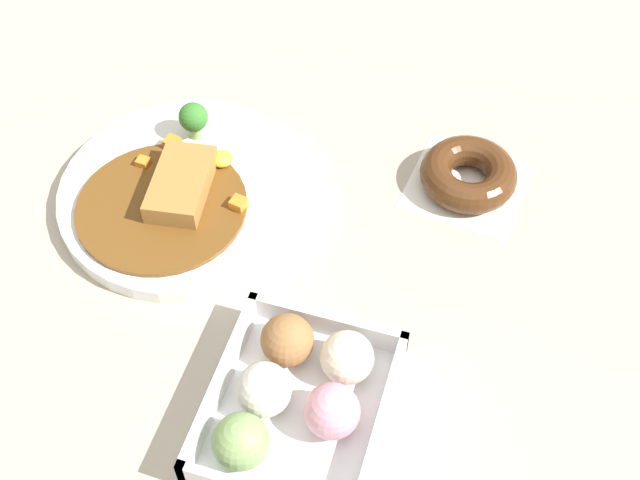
% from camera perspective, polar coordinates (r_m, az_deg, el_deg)
% --- Properties ---
extents(ground_plane, '(1.60, 1.60, 0.00)m').
position_cam_1_polar(ground_plane, '(0.86, -7.66, -3.18)').
color(ground_plane, '#B2A893').
extents(curry_plate, '(0.29, 0.29, 0.06)m').
position_cam_1_polar(curry_plate, '(0.93, -9.27, 3.30)').
color(curry_plate, white).
rests_on(curry_plate, ground_plane).
extents(donut_box, '(0.19, 0.16, 0.06)m').
position_cam_1_polar(donut_box, '(0.76, -1.62, -10.82)').
color(donut_box, white).
rests_on(donut_box, ground_plane).
extents(chocolate_ring_donut, '(0.14, 0.14, 0.04)m').
position_cam_1_polar(chocolate_ring_donut, '(0.94, 10.19, 4.44)').
color(chocolate_ring_donut, white).
rests_on(chocolate_ring_donut, ground_plane).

